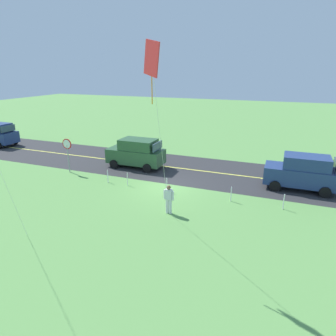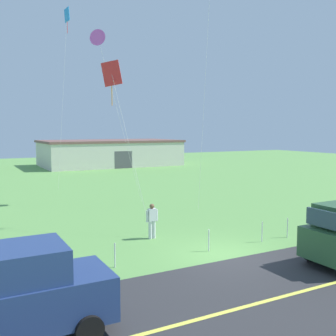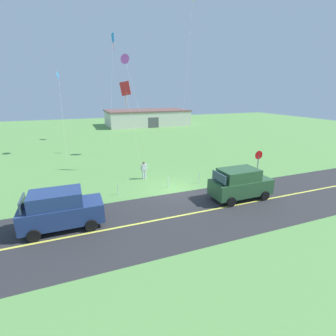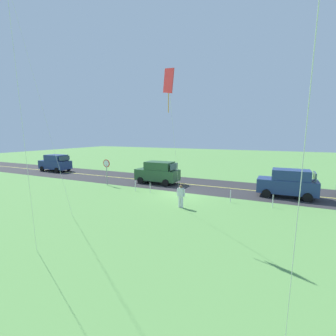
% 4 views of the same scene
% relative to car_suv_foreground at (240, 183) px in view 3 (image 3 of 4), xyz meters
% --- Properties ---
extents(ground_plane, '(120.00, 120.00, 0.10)m').
position_rel_car_suv_foreground_xyz_m(ground_plane, '(-3.76, 3.09, -1.20)').
color(ground_plane, '#60994C').
extents(asphalt_road, '(120.00, 7.00, 0.00)m').
position_rel_car_suv_foreground_xyz_m(asphalt_road, '(-3.76, -0.91, -1.15)').
color(asphalt_road, '#2D2D30').
rests_on(asphalt_road, ground).
extents(road_centre_stripe, '(120.00, 0.16, 0.00)m').
position_rel_car_suv_foreground_xyz_m(road_centre_stripe, '(-3.76, -0.91, -1.15)').
color(road_centre_stripe, '#E5E04C').
rests_on(road_centre_stripe, asphalt_road).
extents(car_suv_foreground, '(4.40, 2.12, 2.24)m').
position_rel_car_suv_foreground_xyz_m(car_suv_foreground, '(0.00, 0.00, 0.00)').
color(car_suv_foreground, '#2D5633').
rests_on(car_suv_foreground, ground).
extents(car_parked_west_near, '(4.40, 2.12, 2.24)m').
position_rel_car_suv_foreground_xyz_m(car_parked_west_near, '(-11.92, 0.25, 0.00)').
color(car_parked_west_near, navy).
rests_on(car_parked_west_near, ground).
extents(stop_sign, '(0.76, 0.08, 2.56)m').
position_rel_car_suv_foreground_xyz_m(stop_sign, '(4.12, 2.99, 0.65)').
color(stop_sign, gray).
rests_on(stop_sign, ground).
extents(person_adult_near, '(0.58, 0.22, 1.60)m').
position_rel_car_suv_foreground_xyz_m(person_adult_near, '(-5.28, 6.56, -0.29)').
color(person_adult_near, silver).
rests_on(person_adult_near, ground).
extents(kite_red_low, '(1.10, 3.61, 8.41)m').
position_rel_car_suv_foreground_xyz_m(kite_red_low, '(-5.90, 9.79, 6.44)').
color(kite_red_low, silver).
rests_on(kite_red_low, ground).
extents(kite_yellow_high, '(0.34, 3.93, 9.84)m').
position_rel_car_suv_foreground_xyz_m(kite_yellow_high, '(-11.65, 19.37, 8.09)').
color(kite_yellow_high, silver).
rests_on(kite_yellow_high, ground).
extents(kite_green_far, '(1.91, 3.26, 15.70)m').
position_rel_car_suv_foreground_xyz_m(kite_green_far, '(-3.86, 26.59, 13.50)').
color(kite_green_far, silver).
rests_on(kite_green_far, ground).
extents(kite_pink_drift, '(2.82, 2.32, 11.61)m').
position_rel_car_suv_foreground_xyz_m(kite_pink_drift, '(-4.26, 16.82, 9.85)').
color(kite_pink_drift, silver).
rests_on(kite_pink_drift, ground).
extents(warehouse_distant, '(18.36, 10.20, 3.50)m').
position_rel_car_suv_foreground_xyz_m(warehouse_distant, '(5.71, 42.54, 0.60)').
color(warehouse_distant, beige).
rests_on(warehouse_distant, ground).
extents(fence_post_0, '(0.05, 0.05, 0.90)m').
position_rel_car_suv_foreground_xyz_m(fence_post_0, '(-10.99, 3.79, -0.70)').
color(fence_post_0, silver).
rests_on(fence_post_0, ground).
extents(fence_post_1, '(0.05, 0.05, 0.90)m').
position_rel_car_suv_foreground_xyz_m(fence_post_1, '(-8.11, 3.79, -0.70)').
color(fence_post_1, silver).
rests_on(fence_post_1, ground).
extents(fence_post_2, '(0.05, 0.05, 0.90)m').
position_rel_car_suv_foreground_xyz_m(fence_post_2, '(-4.07, 3.79, -0.70)').
color(fence_post_2, silver).
rests_on(fence_post_2, ground).
extents(fence_post_3, '(0.05, 0.05, 0.90)m').
position_rel_car_suv_foreground_xyz_m(fence_post_3, '(-1.25, 3.79, -0.70)').
color(fence_post_3, silver).
rests_on(fence_post_3, ground).
extents(fence_post_4, '(0.05, 0.05, 0.90)m').
position_rel_car_suv_foreground_xyz_m(fence_post_4, '(0.27, 3.79, -0.70)').
color(fence_post_4, silver).
rests_on(fence_post_4, ground).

